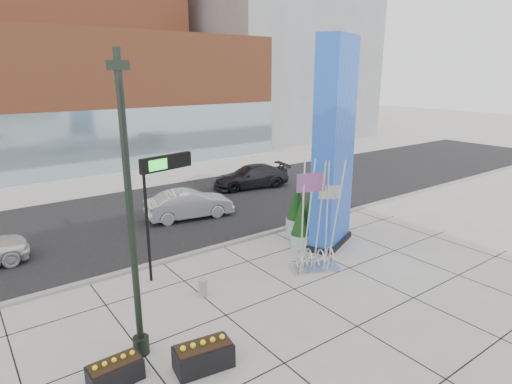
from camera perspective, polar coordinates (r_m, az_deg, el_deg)
ground at (r=16.42m, az=0.10°, el=-12.46°), size 160.00×160.00×0.00m
street_asphalt at (r=24.55m, az=-13.91°, el=-3.19°), size 80.00×12.00×0.02m
curb_edge at (r=19.44m, az=-6.98°, el=-7.74°), size 80.00×0.30×0.12m
tower_podium at (r=39.90m, az=-22.78°, el=11.23°), size 34.00×10.00×11.00m
tower_glass_front at (r=35.58m, az=-20.37°, el=6.20°), size 34.00×0.60×5.00m
building_grey_parking at (r=55.72m, az=2.19°, el=16.92°), size 20.00×18.00×18.00m
blue_pylon at (r=19.25m, az=10.32°, el=5.65°), size 3.05×2.24×9.28m
lamp_post at (r=11.85m, az=-16.13°, el=-6.45°), size 0.56×0.46×8.32m
public_art_sculpture at (r=17.48m, az=7.99°, el=-6.50°), size 2.24×1.75×4.56m
concrete_bollard at (r=15.81m, az=-7.13°, el=-12.52°), size 0.32×0.32×0.62m
overhead_street_sign at (r=16.23m, az=-12.07°, el=2.31°), size 2.24×0.65×4.77m
round_planter_east at (r=21.24m, az=5.47°, el=-2.18°), size 1.07×1.07×2.67m
round_planter_mid at (r=19.75m, az=7.15°, el=-3.57°), size 1.08×1.08×2.71m
round_planter_west at (r=19.46m, az=5.99°, el=-4.35°), size 0.94×0.94×2.35m
box_planter_north at (r=12.44m, az=-18.26°, el=-21.74°), size 1.37×0.71×0.74m
box_planter_south at (r=12.41m, az=-7.02°, el=-20.76°), size 1.66×1.01×0.86m
car_silver_mid at (r=23.67m, az=-8.89°, el=-1.66°), size 4.92×2.45×1.55m
car_dark_east at (r=29.69m, az=-0.67°, el=2.07°), size 5.65×3.16×1.55m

